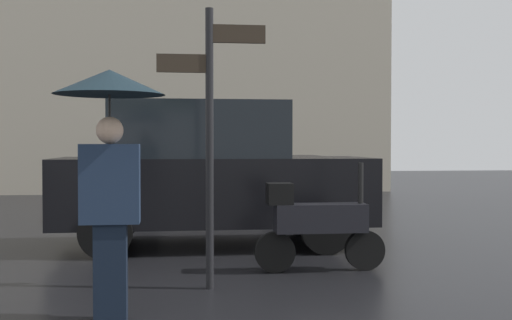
{
  "coord_description": "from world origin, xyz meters",
  "views": [
    {
      "loc": [
        0.9,
        -2.3,
        1.46
      ],
      "look_at": [
        1.9,
        5.75,
        1.24
      ],
      "focal_mm": 44.5,
      "sensor_mm": 36.0,
      "label": 1
    }
  ],
  "objects": [
    {
      "name": "pedestrian_with_umbrella",
      "position": [
        0.35,
        2.97,
        1.55
      ],
      "size": [
        0.9,
        0.9,
        2.06
      ],
      "rotation": [
        0.0,
        0.0,
        5.53
      ],
      "color": "black",
      "rests_on": "ground"
    },
    {
      "name": "parked_scooter",
      "position": [
        2.46,
        4.73,
        0.56
      ],
      "size": [
        1.5,
        0.32,
        1.23
      ],
      "rotation": [
        0.0,
        0.0,
        -0.19
      ],
      "color": "black",
      "rests_on": "ground"
    },
    {
      "name": "parked_car_left",
      "position": [
        1.35,
        6.64,
        1.03
      ],
      "size": [
        4.36,
        1.85,
        2.03
      ],
      "rotation": [
        0.0,
        0.0,
        3.33
      ],
      "color": "black",
      "rests_on": "ground"
    },
    {
      "name": "parked_car_right",
      "position": [
        1.57,
        10.28,
        0.96
      ],
      "size": [
        4.28,
        1.84,
        1.9
      ],
      "rotation": [
        0.0,
        0.0,
        2.99
      ],
      "color": "black",
      "rests_on": "ground"
    },
    {
      "name": "street_signpost",
      "position": [
        1.22,
        4.02,
        1.7
      ],
      "size": [
        1.08,
        0.08,
        2.8
      ],
      "color": "black",
      "rests_on": "ground"
    }
  ]
}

